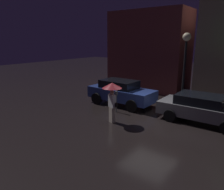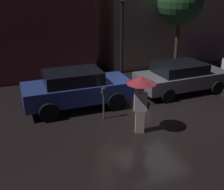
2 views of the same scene
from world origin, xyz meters
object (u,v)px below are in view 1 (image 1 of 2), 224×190
at_px(parked_car_grey, 202,108).
at_px(pedestrian_with_umbrella, 112,92).
at_px(street_lamp_near, 186,52).
at_px(parked_car_blue, 121,92).
at_px(parking_meter, 116,99).

bearing_deg(parked_car_grey, pedestrian_with_umbrella, -142.80).
bearing_deg(street_lamp_near, parked_car_blue, -141.32).
height_order(parked_car_blue, pedestrian_with_umbrella, pedestrian_with_umbrella).
relative_size(parked_car_blue, parking_meter, 3.52).
bearing_deg(parked_car_blue, pedestrian_with_umbrella, -61.85).
relative_size(parked_car_grey, pedestrian_with_umbrella, 2.10).
distance_m(parking_meter, street_lamp_near, 5.07).
relative_size(parked_car_grey, street_lamp_near, 0.96).
bearing_deg(parking_meter, street_lamp_near, 57.73).
distance_m(parked_car_grey, street_lamp_near, 3.96).
height_order(parked_car_blue, parking_meter, parked_car_blue).
relative_size(parked_car_grey, parking_meter, 3.47).
bearing_deg(parking_meter, pedestrian_with_umbrella, -61.39).
xyz_separation_m(parked_car_blue, pedestrian_with_umbrella, (1.38, -2.72, 0.71)).
relative_size(parking_meter, street_lamp_near, 0.28).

